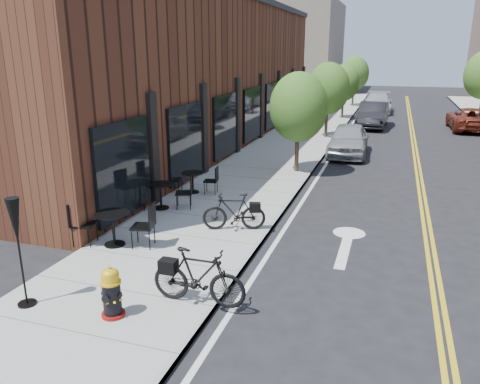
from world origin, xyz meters
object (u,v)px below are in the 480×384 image
(parked_car_a, at_px, (348,140))
(fire_hydrant, at_px, (112,293))
(patio_umbrella, at_px, (16,230))
(bistro_set_a, at_px, (113,224))
(parked_car_c, at_px, (378,103))
(bicycle_right, at_px, (199,277))
(bicycle_left, at_px, (234,212))
(parked_car_far, at_px, (470,119))
(parked_car_b, at_px, (373,115))
(bistro_set_b, at_px, (161,192))
(bistro_set_c, at_px, (193,179))

(parked_car_a, bearing_deg, fire_hydrant, -101.02)
(patio_umbrella, bearing_deg, bistro_set_a, 89.86)
(patio_umbrella, xyz_separation_m, parked_car_c, (4.92, 32.32, -0.86))
(parked_car_a, bearing_deg, patio_umbrella, -107.00)
(bistro_set_a, distance_m, parked_car_a, 13.45)
(bicycle_right, bearing_deg, bistro_set_a, 57.27)
(fire_hydrant, bearing_deg, parked_car_a, 77.00)
(fire_hydrant, relative_size, bistro_set_a, 0.47)
(fire_hydrant, xyz_separation_m, parked_car_c, (3.18, 32.15, 0.18))
(bicycle_left, xyz_separation_m, bicycle_right, (0.60, -3.79, 0.05))
(bistro_set_a, xyz_separation_m, parked_car_far, (10.60, 22.24, 0.02))
(bicycle_left, relative_size, bicycle_right, 0.90)
(parked_car_b, bearing_deg, parked_car_a, -91.66)
(bistro_set_b, xyz_separation_m, bistro_set_c, (0.25, 1.80, -0.05))
(fire_hydrant, xyz_separation_m, bistro_set_b, (-1.94, 5.61, 0.05))
(parked_car_b, bearing_deg, bicycle_right, -92.19)
(fire_hydrant, distance_m, parked_car_c, 32.31)
(parked_car_a, bearing_deg, parked_car_c, 86.25)
(bicycle_right, relative_size, bistro_set_b, 0.97)
(bicycle_left, relative_size, bistro_set_c, 0.98)
(fire_hydrant, bearing_deg, parked_car_b, 78.91)
(patio_umbrella, height_order, parked_car_c, patio_umbrella)
(bicycle_right, relative_size, parked_car_a, 0.43)
(bistro_set_a, bearing_deg, patio_umbrella, -102.36)
(bicycle_right, height_order, parked_car_far, parked_car_far)
(bicycle_right, height_order, parked_car_c, parked_car_c)
(fire_hydrant, relative_size, parked_car_a, 0.22)
(bicycle_right, height_order, parked_car_a, parked_car_a)
(parked_car_b, height_order, parked_car_far, parked_car_b)
(fire_hydrant, bearing_deg, bicycle_left, 77.84)
(bistro_set_a, xyz_separation_m, patio_umbrella, (-0.01, -2.93, 0.96))
(bistro_set_b, bearing_deg, parked_car_b, 53.11)
(bistro_set_a, relative_size, bistro_set_c, 1.20)
(bistro_set_a, bearing_deg, bistro_set_b, 81.86)
(fire_hydrant, height_order, bistro_set_c, fire_hydrant)
(bicycle_left, height_order, parked_car_a, parked_car_a)
(parked_car_c, bearing_deg, bistro_set_b, -101.20)
(parked_car_c, xyz_separation_m, parked_car_far, (5.68, -7.14, -0.08))
(bicycle_right, bearing_deg, parked_car_b, -5.20)
(bicycle_right, xyz_separation_m, bistro_set_a, (-3.03, 1.91, -0.01))
(bicycle_right, distance_m, parked_car_a, 14.70)
(bistro_set_c, relative_size, parked_car_far, 0.35)
(parked_car_c, bearing_deg, bicycle_right, -93.72)
(bicycle_left, xyz_separation_m, parked_car_b, (2.50, 19.74, 0.16))
(bicycle_right, distance_m, bistro_set_c, 7.21)
(bistro_set_a, height_order, parked_car_b, parked_car_b)
(patio_umbrella, bearing_deg, bicycle_left, 63.09)
(bicycle_left, xyz_separation_m, bistro_set_a, (-2.43, -1.88, 0.04))
(bistro_set_a, distance_m, parked_car_b, 22.18)
(parked_car_far, bearing_deg, bicycle_right, 70.79)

